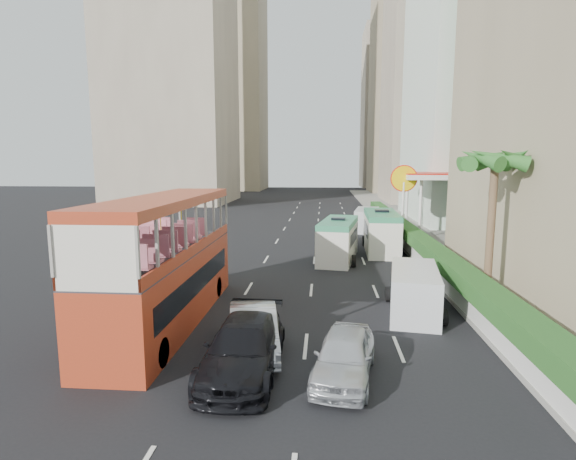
# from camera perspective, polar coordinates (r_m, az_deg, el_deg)

# --- Properties ---
(ground_plane) EXTENTS (200.00, 200.00, 0.00)m
(ground_plane) POSITION_cam_1_polar(r_m,az_deg,el_deg) (18.09, 3.82, -12.04)
(ground_plane) COLOR black
(ground_plane) RESTS_ON ground
(double_decker_bus) EXTENTS (2.50, 11.00, 5.06)m
(double_decker_bus) POSITION_cam_1_polar(r_m,az_deg,el_deg) (18.43, -15.14, -3.74)
(double_decker_bus) COLOR #B0371C
(double_decker_bus) RESTS_ON ground
(car_silver_lane_a) EXTENTS (2.35, 4.73, 1.49)m
(car_silver_lane_a) POSITION_cam_1_polar(r_m,az_deg,el_deg) (15.98, -4.40, -14.92)
(car_silver_lane_a) COLOR silver
(car_silver_lane_a) RESTS_ON ground
(car_silver_lane_b) EXTENTS (2.31, 4.33, 1.40)m
(car_silver_lane_b) POSITION_cam_1_polar(r_m,az_deg,el_deg) (14.23, 7.12, -18.07)
(car_silver_lane_b) COLOR silver
(car_silver_lane_b) RESTS_ON ground
(car_black) EXTENTS (2.27, 5.40, 1.56)m
(car_black) POSITION_cam_1_polar(r_m,az_deg,el_deg) (14.52, -5.62, -17.46)
(car_black) COLOR black
(car_black) RESTS_ON ground
(van_asset) EXTENTS (2.75, 4.81, 1.27)m
(van_asset) POSITION_cam_1_polar(r_m,az_deg,el_deg) (34.97, 6.34, -1.98)
(van_asset) COLOR silver
(van_asset) RESTS_ON ground
(minibus_near) EXTENTS (2.94, 6.24, 2.66)m
(minibus_near) POSITION_cam_1_polar(r_m,az_deg,el_deg) (29.64, 6.39, -1.27)
(minibus_near) COLOR silver
(minibus_near) RESTS_ON ground
(minibus_far) EXTENTS (2.38, 6.55, 2.87)m
(minibus_far) POSITION_cam_1_polar(r_m,az_deg,el_deg) (32.88, 11.74, -0.24)
(minibus_far) COLOR silver
(minibus_far) RESTS_ON ground
(panel_van_near) EXTENTS (2.62, 4.99, 1.90)m
(panel_van_near) POSITION_cam_1_polar(r_m,az_deg,el_deg) (20.00, 15.72, -7.47)
(panel_van_near) COLOR silver
(panel_van_near) RESTS_ON ground
(panel_van_far) EXTENTS (2.79, 5.38, 2.05)m
(panel_van_far) POSITION_cam_1_polar(r_m,az_deg,el_deg) (42.88, 9.99, 1.28)
(panel_van_far) COLOR silver
(panel_van_far) RESTS_ON ground
(sidewalk) EXTENTS (6.00, 120.00, 0.18)m
(sidewalk) POSITION_cam_1_polar(r_m,az_deg,el_deg) (43.32, 16.26, -0.11)
(sidewalk) COLOR #99968C
(sidewalk) RESTS_ON ground
(kerb_wall) EXTENTS (0.30, 44.00, 1.00)m
(kerb_wall) POSITION_cam_1_polar(r_m,az_deg,el_deg) (32.03, 15.34, -1.97)
(kerb_wall) COLOR silver
(kerb_wall) RESTS_ON sidewalk
(hedge) EXTENTS (1.10, 44.00, 0.70)m
(hedge) POSITION_cam_1_polar(r_m,az_deg,el_deg) (31.89, 15.40, -0.47)
(hedge) COLOR #2D6626
(hedge) RESTS_ON kerb_wall
(palm_tree) EXTENTS (0.36, 0.36, 6.40)m
(palm_tree) POSITION_cam_1_polar(r_m,az_deg,el_deg) (22.49, 24.35, 0.17)
(palm_tree) COLOR brown
(palm_tree) RESTS_ON sidewalk
(shell_station) EXTENTS (6.50, 8.00, 5.50)m
(shell_station) POSITION_cam_1_polar(r_m,az_deg,el_deg) (41.29, 18.33, 3.10)
(shell_station) COLOR silver
(shell_station) RESTS_ON ground
(tower_mid) EXTENTS (16.00, 16.00, 50.00)m
(tower_mid) POSITION_cam_1_polar(r_m,az_deg,el_deg) (79.26, 18.79, 21.72)
(tower_mid) COLOR tan
(tower_mid) RESTS_ON ground
(tower_far_a) EXTENTS (14.00, 14.00, 44.00)m
(tower_far_a) POSITION_cam_1_polar(r_m,az_deg,el_deg) (101.57, 14.69, 17.14)
(tower_far_a) COLOR tan
(tower_far_a) RESTS_ON ground
(tower_far_b) EXTENTS (14.00, 14.00, 40.00)m
(tower_far_b) POSITION_cam_1_polar(r_m,az_deg,el_deg) (122.87, 12.82, 14.72)
(tower_far_b) COLOR tan
(tower_far_b) RESTS_ON ground
(tower_left_a) EXTENTS (18.00, 18.00, 52.00)m
(tower_left_a) POSITION_cam_1_polar(r_m,az_deg,el_deg) (78.39, -14.74, 22.79)
(tower_left_a) COLOR tan
(tower_left_a) RESTS_ON ground
(tower_left_b) EXTENTS (16.00, 16.00, 46.00)m
(tower_left_b) POSITION_cam_1_polar(r_m,az_deg,el_deg) (110.47, -7.41, 17.15)
(tower_left_b) COLOR tan
(tower_left_b) RESTS_ON ground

